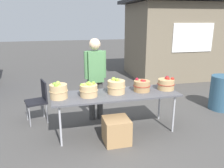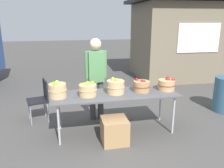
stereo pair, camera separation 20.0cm
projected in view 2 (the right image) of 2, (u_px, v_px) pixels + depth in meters
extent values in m
plane|color=#474442|center=(115.00, 131.00, 4.36)|extent=(40.00, 40.00, 0.00)
cube|color=#4C4C51|center=(115.00, 94.00, 4.16)|extent=(2.30, 0.76, 0.03)
cylinder|color=#B2B2B7|center=(59.00, 125.00, 3.78)|extent=(0.04, 0.04, 0.72)
cylinder|color=#B2B2B7|center=(173.00, 115.00, 4.18)|extent=(0.04, 0.04, 0.72)
cylinder|color=#B2B2B7|center=(59.00, 112.00, 4.35)|extent=(0.04, 0.04, 0.72)
cylinder|color=#B2B2B7|center=(160.00, 104.00, 4.75)|extent=(0.04, 0.04, 0.72)
cylinder|color=tan|center=(58.00, 91.00, 3.92)|extent=(0.30, 0.30, 0.25)
torus|color=tan|center=(58.00, 90.00, 3.92)|extent=(0.32, 0.32, 0.01)
sphere|color=#7AA833|center=(58.00, 85.00, 3.86)|extent=(0.08, 0.08, 0.08)
sphere|color=#9EC647|center=(57.00, 83.00, 3.88)|extent=(0.08, 0.08, 0.08)
sphere|color=#7AA833|center=(54.00, 84.00, 3.92)|extent=(0.08, 0.08, 0.08)
sphere|color=#7AA833|center=(55.00, 85.00, 3.80)|extent=(0.08, 0.08, 0.08)
cylinder|color=tan|center=(88.00, 90.00, 4.01)|extent=(0.31, 0.31, 0.21)
torus|color=tan|center=(88.00, 90.00, 4.01)|extent=(0.33, 0.33, 0.01)
sphere|color=#9EC647|center=(84.00, 85.00, 3.97)|extent=(0.07, 0.07, 0.07)
sphere|color=#7AA833|center=(88.00, 83.00, 4.02)|extent=(0.07, 0.07, 0.07)
sphere|color=#9EC647|center=(90.00, 85.00, 3.98)|extent=(0.07, 0.07, 0.07)
sphere|color=#7AA833|center=(86.00, 84.00, 4.01)|extent=(0.07, 0.07, 0.07)
sphere|color=#7AA833|center=(81.00, 85.00, 3.98)|extent=(0.07, 0.07, 0.07)
sphere|color=#7AA833|center=(92.00, 83.00, 4.03)|extent=(0.07, 0.07, 0.07)
sphere|color=#8CB738|center=(89.00, 84.00, 3.97)|extent=(0.07, 0.07, 0.07)
cylinder|color=tan|center=(116.00, 87.00, 4.15)|extent=(0.32, 0.32, 0.24)
torus|color=tan|center=(116.00, 86.00, 4.15)|extent=(0.34, 0.34, 0.01)
sphere|color=#8CB738|center=(113.00, 79.00, 4.16)|extent=(0.08, 0.08, 0.08)
sphere|color=#8CB738|center=(113.00, 80.00, 4.20)|extent=(0.07, 0.07, 0.07)
sphere|color=#9EC647|center=(118.00, 81.00, 4.14)|extent=(0.08, 0.08, 0.08)
sphere|color=#8CB738|center=(116.00, 80.00, 4.10)|extent=(0.07, 0.07, 0.07)
cylinder|color=#A87F51|center=(142.00, 86.00, 4.26)|extent=(0.30, 0.30, 0.20)
torus|color=maroon|center=(142.00, 86.00, 4.25)|extent=(0.32, 0.32, 0.01)
sphere|color=#B22319|center=(144.00, 82.00, 4.21)|extent=(0.07, 0.07, 0.07)
sphere|color=maroon|center=(143.00, 82.00, 4.20)|extent=(0.08, 0.08, 0.08)
sphere|color=#B22319|center=(142.00, 81.00, 4.23)|extent=(0.07, 0.07, 0.07)
sphere|color=maroon|center=(137.00, 80.00, 4.29)|extent=(0.07, 0.07, 0.07)
cylinder|color=tan|center=(166.00, 85.00, 4.34)|extent=(0.31, 0.31, 0.20)
torus|color=maroon|center=(166.00, 85.00, 4.34)|extent=(0.33, 0.33, 0.01)
sphere|color=#B22319|center=(173.00, 80.00, 4.30)|extent=(0.07, 0.07, 0.07)
sphere|color=maroon|center=(168.00, 79.00, 4.36)|extent=(0.08, 0.08, 0.08)
sphere|color=#B22319|center=(168.00, 79.00, 4.31)|extent=(0.08, 0.08, 0.08)
sphere|color=maroon|center=(167.00, 80.00, 4.37)|extent=(0.08, 0.08, 0.08)
sphere|color=maroon|center=(168.00, 80.00, 4.31)|extent=(0.07, 0.07, 0.07)
cylinder|color=#3F3F3F|center=(101.00, 100.00, 4.82)|extent=(0.12, 0.12, 0.83)
cylinder|color=#3F3F3F|center=(92.00, 101.00, 4.78)|extent=(0.12, 0.12, 0.83)
cube|color=#4C7F4C|center=(96.00, 66.00, 4.60)|extent=(0.32, 0.24, 0.62)
sphere|color=beige|center=(95.00, 44.00, 4.48)|extent=(0.23, 0.23, 0.23)
cylinder|color=#4C7F4C|center=(105.00, 64.00, 4.63)|extent=(0.09, 0.09, 0.55)
cylinder|color=#4C7F4C|center=(87.00, 65.00, 4.55)|extent=(0.09, 0.09, 0.55)
cube|color=#726651|center=(179.00, 41.00, 8.27)|extent=(3.06, 2.47, 2.60)
cube|color=#262628|center=(182.00, 1.00, 7.90)|extent=(3.57, 2.98, 0.12)
cube|color=white|center=(199.00, 38.00, 7.08)|extent=(1.40, 0.07, 0.90)
cube|color=black|center=(37.00, 101.00, 4.70)|extent=(0.49, 0.49, 0.04)
cube|color=black|center=(45.00, 89.00, 4.72)|extent=(0.13, 0.40, 0.40)
cylinder|color=gray|center=(29.00, 110.00, 4.84)|extent=(0.02, 0.02, 0.42)
cylinder|color=gray|center=(31.00, 115.00, 4.55)|extent=(0.02, 0.02, 0.42)
cylinder|color=gray|center=(45.00, 107.00, 4.98)|extent=(0.02, 0.02, 0.42)
cylinder|color=gray|center=(48.00, 112.00, 4.69)|extent=(0.02, 0.02, 0.42)
cube|color=#A87F51|center=(115.00, 131.00, 3.91)|extent=(0.44, 0.44, 0.44)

